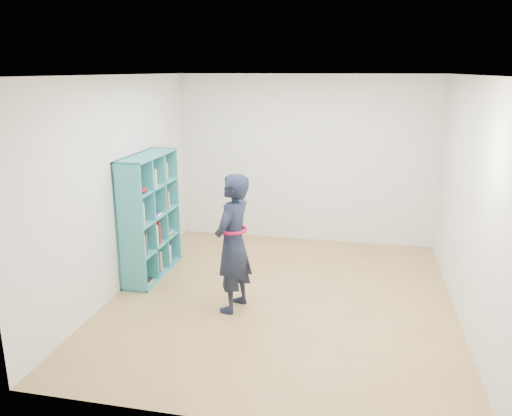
# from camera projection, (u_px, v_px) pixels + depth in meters

# --- Properties ---
(floor) EXTENTS (4.50, 4.50, 0.00)m
(floor) POSITION_uv_depth(u_px,v_px,m) (281.00, 298.00, 6.00)
(floor) COLOR olive
(floor) RESTS_ON ground
(ceiling) EXTENTS (4.50, 4.50, 0.00)m
(ceiling) POSITION_uv_depth(u_px,v_px,m) (285.00, 75.00, 5.31)
(ceiling) COLOR white
(ceiling) RESTS_ON wall_back
(wall_left) EXTENTS (0.02, 4.50, 2.60)m
(wall_left) POSITION_uv_depth(u_px,v_px,m) (120.00, 185.00, 6.05)
(wall_left) COLOR silver
(wall_left) RESTS_ON floor
(wall_right) EXTENTS (0.02, 4.50, 2.60)m
(wall_right) POSITION_uv_depth(u_px,v_px,m) (470.00, 203.00, 5.26)
(wall_right) COLOR silver
(wall_right) RESTS_ON floor
(wall_back) EXTENTS (4.00, 0.02, 2.60)m
(wall_back) POSITION_uv_depth(u_px,v_px,m) (305.00, 160.00, 7.78)
(wall_back) COLOR silver
(wall_back) RESTS_ON floor
(wall_front) EXTENTS (4.00, 0.02, 2.60)m
(wall_front) POSITION_uv_depth(u_px,v_px,m) (233.00, 268.00, 3.53)
(wall_front) COLOR silver
(wall_front) RESTS_ON floor
(bookshelf) EXTENTS (0.35, 1.21, 1.62)m
(bookshelf) POSITION_uv_depth(u_px,v_px,m) (148.00, 217.00, 6.52)
(bookshelf) COLOR teal
(bookshelf) RESTS_ON floor
(person) EXTENTS (0.50, 0.65, 1.58)m
(person) POSITION_uv_depth(u_px,v_px,m) (233.00, 243.00, 5.54)
(person) COLOR black
(person) RESTS_ON floor
(smartphone) EXTENTS (0.04, 0.11, 0.14)m
(smartphone) POSITION_uv_depth(u_px,v_px,m) (224.00, 231.00, 5.65)
(smartphone) COLOR silver
(smartphone) RESTS_ON person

